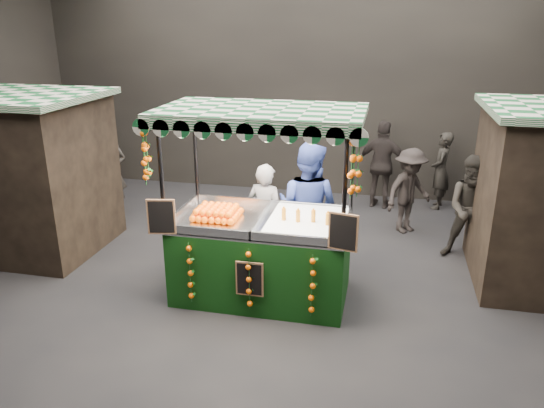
# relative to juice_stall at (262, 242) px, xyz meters

# --- Properties ---
(ground) EXTENTS (12.00, 12.00, 0.00)m
(ground) POSITION_rel_juice_stall_xyz_m (-0.04, -0.17, -0.82)
(ground) COLOR black
(ground) RESTS_ON ground
(market_hall) EXTENTS (12.10, 10.10, 5.05)m
(market_hall) POSITION_rel_juice_stall_xyz_m (-0.04, -0.17, 2.56)
(market_hall) COLOR black
(market_hall) RESTS_ON ground
(neighbour_stall_left) EXTENTS (3.00, 2.20, 2.60)m
(neighbour_stall_left) POSITION_rel_juice_stall_xyz_m (-4.44, 0.83, 0.49)
(neighbour_stall_left) COLOR black
(neighbour_stall_left) RESTS_ON ground
(juice_stall) EXTENTS (2.72, 1.60, 2.64)m
(juice_stall) POSITION_rel_juice_stall_xyz_m (0.00, 0.00, 0.00)
(juice_stall) COLOR black
(juice_stall) RESTS_ON ground
(vendor_grey) EXTENTS (0.69, 0.54, 1.66)m
(vendor_grey) POSITION_rel_juice_stall_xyz_m (-0.18, 0.97, 0.01)
(vendor_grey) COLOR slate
(vendor_grey) RESTS_ON ground
(vendor_blue) EXTENTS (1.15, 1.00, 2.02)m
(vendor_blue) POSITION_rel_juice_stall_xyz_m (0.47, 0.97, 0.19)
(vendor_blue) COLOR navy
(vendor_blue) RESTS_ON ground
(shopper_0) EXTENTS (0.73, 0.57, 1.76)m
(shopper_0) POSITION_rel_juice_stall_xyz_m (-3.68, 2.55, 0.06)
(shopper_0) COLOR #2B2623
(shopper_0) RESTS_ON ground
(shopper_1) EXTENTS (0.93, 0.77, 1.72)m
(shopper_1) POSITION_rel_juice_stall_xyz_m (2.97, 1.90, 0.04)
(shopper_1) COLOR #292521
(shopper_1) RESTS_ON ground
(shopper_2) EXTENTS (1.13, 0.67, 1.80)m
(shopper_2) POSITION_rel_juice_stall_xyz_m (1.51, 4.14, 0.08)
(shopper_2) COLOR black
(shopper_2) RESTS_ON ground
(shopper_3) EXTENTS (1.12, 1.12, 1.56)m
(shopper_3) POSITION_rel_juice_stall_xyz_m (2.02, 2.89, -0.04)
(shopper_3) COLOR black
(shopper_3) RESTS_ON ground
(shopper_4) EXTENTS (0.89, 0.65, 1.70)m
(shopper_4) POSITION_rel_juice_stall_xyz_m (-4.54, 3.63, 0.03)
(shopper_4) COLOR #292521
(shopper_4) RESTS_ON ground
(shopper_6) EXTENTS (0.46, 0.63, 1.58)m
(shopper_6) POSITION_rel_juice_stall_xyz_m (2.67, 4.35, -0.03)
(shopper_6) COLOR black
(shopper_6) RESTS_ON ground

